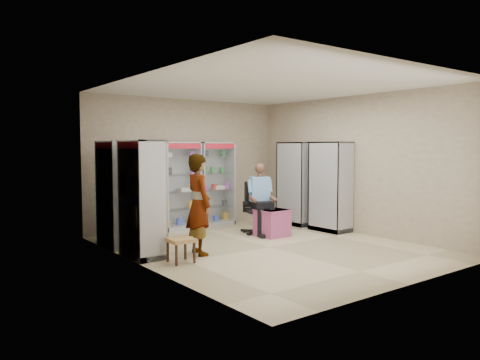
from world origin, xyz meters
TOP-DOWN VIEW (x-y plane):
  - floor at (0.00, 0.00)m, footprint 6.00×6.00m
  - room_shell at (0.00, 0.00)m, footprint 5.02×6.02m
  - cabinet_back_left at (-1.30, 2.73)m, footprint 0.90×0.50m
  - cabinet_back_mid at (-0.35, 2.73)m, footprint 0.90×0.50m
  - cabinet_back_right at (0.60, 2.73)m, footprint 0.90×0.50m
  - cabinet_right_far at (2.23, 1.60)m, footprint 0.90×0.50m
  - cabinet_right_near at (2.23, 0.50)m, footprint 0.90×0.50m
  - cabinet_left_far at (-2.23, 1.80)m, footprint 0.90×0.50m
  - cabinet_left_near at (-2.23, 0.70)m, footprint 0.90×0.50m
  - wooden_chair at (-1.55, 2.00)m, footprint 0.42×0.42m
  - seated_customer at (-1.55, 1.95)m, footprint 0.44×0.60m
  - office_chair at (0.74, 1.24)m, footprint 0.78×0.78m
  - seated_shopkeeper at (0.74, 1.19)m, footprint 0.66×0.77m
  - pink_trunk at (0.78, 0.80)m, footprint 0.61×0.59m
  - tea_glass at (0.80, 0.80)m, footprint 0.07×0.07m
  - woven_stool_a at (1.47, 1.71)m, footprint 0.43×0.43m
  - woven_stool_b at (-1.90, -0.03)m, footprint 0.42×0.42m
  - standing_man at (-1.35, 0.30)m, footprint 0.50×0.69m

SIDE VIEW (x-z plane):
  - floor at x=0.00m, z-range 0.00..0.00m
  - woven_stool_a at x=1.47m, z-range 0.00..0.40m
  - woven_stool_b at x=-1.90m, z-range 0.00..0.40m
  - pink_trunk at x=0.78m, z-range 0.00..0.57m
  - wooden_chair at x=-1.55m, z-range 0.00..0.94m
  - office_chair at x=0.74m, z-range 0.00..1.13m
  - tea_glass at x=0.80m, z-range 0.57..0.67m
  - seated_customer at x=-1.55m, z-range 0.00..1.34m
  - seated_shopkeeper at x=0.74m, z-range 0.00..1.44m
  - standing_man at x=-1.35m, z-range 0.00..1.76m
  - cabinet_back_left at x=-1.30m, z-range 0.00..2.00m
  - cabinet_back_mid at x=-0.35m, z-range 0.00..2.00m
  - cabinet_back_right at x=0.60m, z-range 0.00..2.00m
  - cabinet_right_far at x=2.23m, z-range 0.00..2.00m
  - cabinet_right_near at x=2.23m, z-range 0.00..2.00m
  - cabinet_left_far at x=-2.23m, z-range 0.00..2.00m
  - cabinet_left_near at x=-2.23m, z-range 0.00..2.00m
  - room_shell at x=0.00m, z-range 0.46..3.47m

